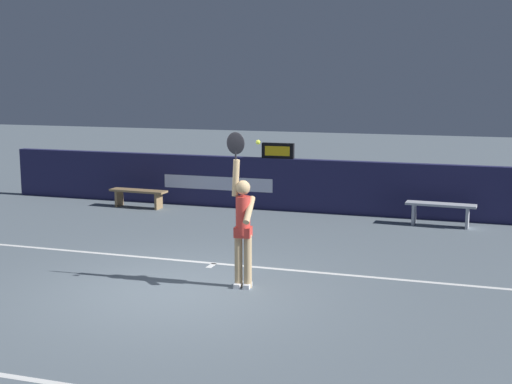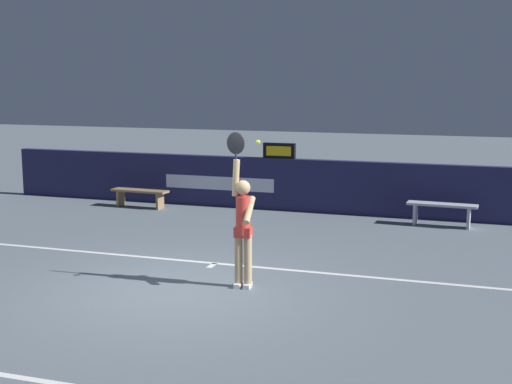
{
  "view_description": "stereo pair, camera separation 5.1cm",
  "coord_description": "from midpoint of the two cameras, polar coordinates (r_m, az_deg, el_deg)",
  "views": [
    {
      "loc": [
        4.36,
        -9.48,
        3.28
      ],
      "look_at": [
        1.21,
        0.27,
        1.56
      ],
      "focal_mm": 48.95,
      "sensor_mm": 36.0,
      "label": 1
    },
    {
      "loc": [
        4.41,
        -9.47,
        3.28
      ],
      "look_at": [
        1.21,
        0.27,
        1.56
      ],
      "focal_mm": 48.95,
      "sensor_mm": 36.0,
      "label": 2
    }
  ],
  "objects": [
    {
      "name": "courtside_bench_far",
      "position": [
        15.78,
        14.76,
        -1.35
      ],
      "size": [
        1.52,
        0.44,
        0.51
      ],
      "color": "#AEB2BC",
      "rests_on": "ground"
    },
    {
      "name": "courtside_bench_near",
      "position": [
        17.67,
        -9.67,
        -0.16
      ],
      "size": [
        1.5,
        0.43,
        0.45
      ],
      "color": "olive",
      "rests_on": "ground"
    },
    {
      "name": "back_wall",
      "position": [
        17.01,
        2.75,
        0.59
      ],
      "size": [
        15.38,
        0.23,
        1.28
      ],
      "color": "#1F2048",
      "rests_on": "ground"
    },
    {
      "name": "speed_display",
      "position": [
        16.99,
        1.72,
        3.39
      ],
      "size": [
        0.79,
        0.14,
        0.37
      ],
      "color": "black",
      "rests_on": "back_wall"
    },
    {
      "name": "ground_plane",
      "position": [
        10.95,
        -6.66,
        -7.96
      ],
      "size": [
        60.0,
        60.0,
        0.0
      ],
      "primitive_type": "plane",
      "color": "slate"
    },
    {
      "name": "tennis_ball",
      "position": [
        10.38,
        0.03,
        4.09
      ],
      "size": [
        0.07,
        0.07,
        0.07
      ],
      "color": "#CBDD39"
    },
    {
      "name": "tennis_player",
      "position": [
        10.76,
        -1.23,
        -2.64
      ],
      "size": [
        0.45,
        0.47,
        2.44
      ],
      "color": "tan",
      "rests_on": "ground"
    },
    {
      "name": "court_lines",
      "position": [
        10.19,
        -8.76,
        -9.34
      ],
      "size": [
        11.76,
        5.16,
        0.0
      ],
      "color": "white",
      "rests_on": "ground"
    }
  ]
}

